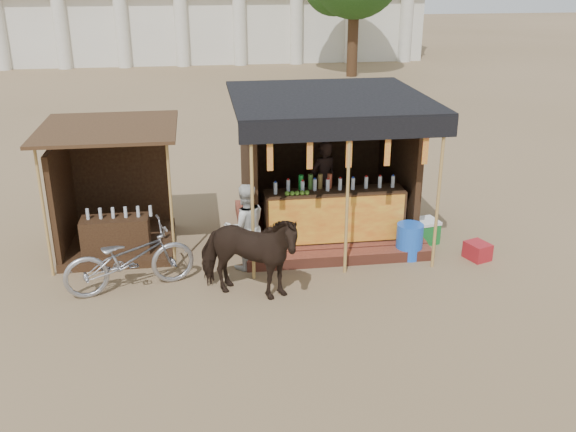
# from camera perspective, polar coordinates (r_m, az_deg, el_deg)

# --- Properties ---
(ground) EXTENTS (120.00, 120.00, 0.00)m
(ground) POSITION_cam_1_polar(r_m,az_deg,el_deg) (9.84, 1.34, -9.39)
(ground) COLOR #846B4C
(ground) RESTS_ON ground
(main_stall) EXTENTS (3.60, 3.61, 2.78)m
(main_stall) POSITION_cam_1_polar(r_m,az_deg,el_deg) (12.59, 3.38, 2.83)
(main_stall) COLOR brown
(main_stall) RESTS_ON ground
(secondary_stall) EXTENTS (2.40, 2.40, 2.38)m
(secondary_stall) POSITION_cam_1_polar(r_m,az_deg,el_deg) (12.42, -15.74, 0.92)
(secondary_stall) COLOR #3D2916
(secondary_stall) RESTS_ON ground
(cow) EXTENTS (1.92, 1.42, 1.48)m
(cow) POSITION_cam_1_polar(r_m,az_deg,el_deg) (10.21, -3.58, -3.51)
(cow) COLOR black
(cow) RESTS_ON ground
(motorbike) EXTENTS (2.26, 1.29, 1.12)m
(motorbike) POSITION_cam_1_polar(r_m,az_deg,el_deg) (10.83, -13.91, -3.67)
(motorbike) COLOR #97979F
(motorbike) RESTS_ON ground
(bystander) EXTENTS (0.86, 0.73, 1.57)m
(bystander) POSITION_cam_1_polar(r_m,az_deg,el_deg) (11.19, -3.80, -0.95)
(bystander) COLOR silver
(bystander) RESTS_ON ground
(blue_barrel) EXTENTS (0.53, 0.53, 0.65)m
(blue_barrel) POSITION_cam_1_polar(r_m,az_deg,el_deg) (11.95, 10.73, -2.18)
(blue_barrel) COLOR blue
(blue_barrel) RESTS_ON ground
(red_crate) EXTENTS (0.48, 0.52, 0.31)m
(red_crate) POSITION_cam_1_polar(r_m,az_deg,el_deg) (12.24, 16.49, -2.99)
(red_crate) COLOR maroon
(red_crate) RESTS_ON ground
(cooler) EXTENTS (0.72, 0.56, 0.46)m
(cooler) POSITION_cam_1_polar(r_m,az_deg,el_deg) (12.64, 11.73, -1.36)
(cooler) COLOR #187029
(cooler) RESTS_ON ground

